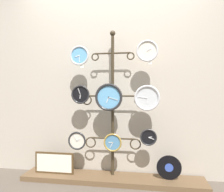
% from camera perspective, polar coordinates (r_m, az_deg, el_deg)
% --- Properties ---
extents(shop_wall, '(4.40, 0.04, 2.80)m').
position_cam_1_polar(shop_wall, '(2.85, 0.69, 7.48)').
color(shop_wall, '#BCB2A3').
rests_on(shop_wall, ground_plane).
extents(low_shelf, '(2.20, 0.36, 0.06)m').
position_cam_1_polar(low_shelf, '(2.82, -0.04, -20.82)').
color(low_shelf, brown).
rests_on(low_shelf, ground_plane).
extents(display_stand, '(0.77, 0.42, 1.83)m').
position_cam_1_polar(display_stand, '(2.73, 0.17, -10.08)').
color(display_stand, '#382D1E').
rests_on(display_stand, ground_plane).
extents(clock_top_left, '(0.24, 0.04, 0.24)m').
position_cam_1_polar(clock_top_left, '(2.71, -8.51, 10.41)').
color(clock_top_left, '#60A8DB').
extents(clock_top_right, '(0.25, 0.04, 0.25)m').
position_cam_1_polar(clock_top_right, '(2.59, 9.21, 11.56)').
color(clock_top_right, silver).
extents(clock_middle_left, '(0.23, 0.04, 0.23)m').
position_cam_1_polar(clock_middle_left, '(2.68, -8.22, 0.38)').
color(clock_middle_left, black).
extents(clock_middle_center, '(0.33, 0.04, 0.33)m').
position_cam_1_polar(clock_middle_center, '(2.58, -0.85, -0.33)').
color(clock_middle_center, '#60A8DB').
extents(clock_middle_right, '(0.30, 0.04, 0.30)m').
position_cam_1_polar(clock_middle_right, '(2.55, 9.15, -0.51)').
color(clock_middle_right, silver).
extents(clock_bottom_left, '(0.22, 0.04, 0.22)m').
position_cam_1_polar(clock_bottom_left, '(2.75, -9.10, -11.45)').
color(clock_bottom_left, silver).
extents(clock_bottom_center, '(0.22, 0.04, 0.22)m').
position_cam_1_polar(clock_bottom_center, '(2.65, 0.18, -12.04)').
color(clock_bottom_center, '#4C84B2').
extents(clock_bottom_right, '(0.20, 0.04, 0.20)m').
position_cam_1_polar(clock_bottom_right, '(2.62, 9.51, -10.59)').
color(clock_bottom_right, black).
extents(vinyl_record, '(0.29, 0.01, 0.29)m').
position_cam_1_polar(vinyl_record, '(2.74, 14.67, -17.66)').
color(vinyl_record, black).
rests_on(vinyl_record, low_shelf).
extents(picture_frame, '(0.50, 0.02, 0.27)m').
position_cam_1_polar(picture_frame, '(2.94, -14.85, -16.54)').
color(picture_frame, '#4C381E').
rests_on(picture_frame, low_shelf).
extents(price_tag_upper, '(0.04, 0.00, 0.03)m').
position_cam_1_polar(price_tag_upper, '(2.68, -7.85, 7.62)').
color(price_tag_upper, white).
extents(price_tag_mid, '(0.04, 0.00, 0.03)m').
position_cam_1_polar(price_tag_mid, '(2.56, 9.97, 8.48)').
color(price_tag_mid, white).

